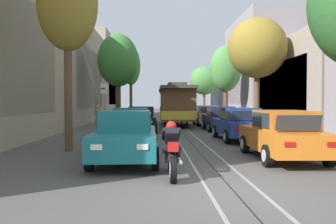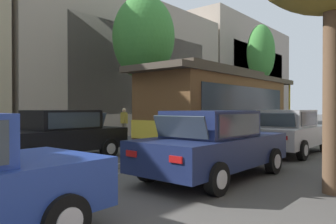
{
  "view_description": "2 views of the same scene",
  "coord_description": "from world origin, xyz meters",
  "px_view_note": "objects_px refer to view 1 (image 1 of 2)",
  "views": [
    {
      "loc": [
        -1.62,
        -6.81,
        1.84
      ],
      "look_at": [
        -0.58,
        20.56,
        1.06
      ],
      "focal_mm": 36.08,
      "sensor_mm": 36.0,
      "label": 1
    },
    {
      "loc": [
        6.6,
        8.57,
        1.64
      ],
      "look_at": [
        -0.73,
        17.44,
        1.51
      ],
      "focal_mm": 34.4,
      "sensor_mm": 36.0,
      "label": 2
    }
  ],
  "objects_px": {
    "parked_car_orange_near_right": "(282,135)",
    "motorcycle_with_rider": "(172,150)",
    "street_tree_kerb_right_second": "(257,48)",
    "street_sign_post": "(104,105)",
    "cable_car_trolley": "(176,105)",
    "parked_car_teal_second_left": "(132,125)",
    "pedestrian_on_left_pavement": "(98,114)",
    "pedestrian_on_right_pavement": "(252,116)",
    "parked_car_silver_fourth_right": "(207,115)",
    "parked_car_blue_second_right": "(239,124)",
    "street_tree_kerb_right_mid": "(226,69)",
    "street_tree_kerb_right_fourth": "(204,81)",
    "street_tree_kerb_left_near": "(68,5)",
    "parked_car_black_mid_left": "(141,119)",
    "parked_car_teal_near_left": "(126,136)",
    "street_tree_kerb_left_mid": "(131,66)",
    "street_tree_kerb_left_second": "(118,61)",
    "parked_car_navy_mid_right": "(220,118)"
  },
  "relations": [
    {
      "from": "parked_car_orange_near_right",
      "to": "motorcycle_with_rider",
      "type": "height_order",
      "value": "parked_car_orange_near_right"
    },
    {
      "from": "street_tree_kerb_right_second",
      "to": "street_sign_post",
      "type": "height_order",
      "value": "street_tree_kerb_right_second"
    },
    {
      "from": "cable_car_trolley",
      "to": "street_sign_post",
      "type": "xyz_separation_m",
      "value": [
        -4.05,
        -10.6,
        0.07
      ]
    },
    {
      "from": "parked_car_teal_second_left",
      "to": "pedestrian_on_left_pavement",
      "type": "xyz_separation_m",
      "value": [
        -3.54,
        11.68,
        0.14
      ]
    },
    {
      "from": "pedestrian_on_right_pavement",
      "to": "street_sign_post",
      "type": "xyz_separation_m",
      "value": [
        -9.51,
        -8.26,
        0.85
      ]
    },
    {
      "from": "parked_car_silver_fourth_right",
      "to": "pedestrian_on_left_pavement",
      "type": "height_order",
      "value": "pedestrian_on_left_pavement"
    },
    {
      "from": "street_tree_kerb_right_second",
      "to": "street_sign_post",
      "type": "xyz_separation_m",
      "value": [
        -9.16,
        -6.02,
        -3.69
      ]
    },
    {
      "from": "parked_car_blue_second_right",
      "to": "street_tree_kerb_right_mid",
      "type": "xyz_separation_m",
      "value": [
        2.69,
        15.93,
        4.23
      ]
    },
    {
      "from": "street_tree_kerb_right_second",
      "to": "street_tree_kerb_right_fourth",
      "type": "xyz_separation_m",
      "value": [
        -0.38,
        21.53,
        -0.79
      ]
    },
    {
      "from": "parked_car_blue_second_right",
      "to": "street_tree_kerb_left_near",
      "type": "relative_size",
      "value": 0.59
    },
    {
      "from": "parked_car_black_mid_left",
      "to": "pedestrian_on_right_pavement",
      "type": "height_order",
      "value": "parked_car_black_mid_left"
    },
    {
      "from": "parked_car_silver_fourth_right",
      "to": "street_tree_kerb_right_mid",
      "type": "height_order",
      "value": "street_tree_kerb_right_mid"
    },
    {
      "from": "parked_car_orange_near_right",
      "to": "street_tree_kerb_right_mid",
      "type": "distance_m",
      "value": 21.91
    },
    {
      "from": "parked_car_black_mid_left",
      "to": "parked_car_blue_second_right",
      "type": "height_order",
      "value": "same"
    },
    {
      "from": "parked_car_black_mid_left",
      "to": "street_tree_kerb_right_mid",
      "type": "height_order",
      "value": "street_tree_kerb_right_mid"
    },
    {
      "from": "motorcycle_with_rider",
      "to": "street_tree_kerb_right_fourth",
      "type": "bearing_deg",
      "value": 80.43
    },
    {
      "from": "parked_car_teal_near_left",
      "to": "street_tree_kerb_left_mid",
      "type": "distance_m",
      "value": 31.24
    },
    {
      "from": "street_tree_kerb_right_mid",
      "to": "motorcycle_with_rider",
      "type": "height_order",
      "value": "street_tree_kerb_right_mid"
    },
    {
      "from": "parked_car_teal_near_left",
      "to": "street_tree_kerb_left_second",
      "type": "relative_size",
      "value": 0.6
    },
    {
      "from": "street_sign_post",
      "to": "parked_car_blue_second_right",
      "type": "bearing_deg",
      "value": -0.05
    },
    {
      "from": "parked_car_blue_second_right",
      "to": "parked_car_silver_fourth_right",
      "type": "distance_m",
      "value": 11.06
    },
    {
      "from": "cable_car_trolley",
      "to": "street_tree_kerb_left_mid",
      "type": "bearing_deg",
      "value": 107.61
    },
    {
      "from": "street_tree_kerb_left_mid",
      "to": "pedestrian_on_left_pavement",
      "type": "relative_size",
      "value": 5.23
    },
    {
      "from": "street_tree_kerb_left_second",
      "to": "street_tree_kerb_right_mid",
      "type": "distance_m",
      "value": 10.93
    },
    {
      "from": "parked_car_silver_fourth_right",
      "to": "street_tree_kerb_left_near",
      "type": "height_order",
      "value": "street_tree_kerb_left_near"
    },
    {
      "from": "parked_car_black_mid_left",
      "to": "parked_car_orange_near_right",
      "type": "bearing_deg",
      "value": -64.22
    },
    {
      "from": "parked_car_navy_mid_right",
      "to": "pedestrian_on_left_pavement",
      "type": "xyz_separation_m",
      "value": [
        -8.88,
        5.33,
        0.14
      ]
    },
    {
      "from": "parked_car_teal_near_left",
      "to": "parked_car_orange_near_right",
      "type": "height_order",
      "value": "same"
    },
    {
      "from": "street_tree_kerb_right_mid",
      "to": "cable_car_trolley",
      "type": "xyz_separation_m",
      "value": [
        -5.11,
        -5.32,
        -3.37
      ]
    },
    {
      "from": "street_tree_kerb_left_mid",
      "to": "street_tree_kerb_right_mid",
      "type": "bearing_deg",
      "value": -43.17
    },
    {
      "from": "parked_car_black_mid_left",
      "to": "cable_car_trolley",
      "type": "height_order",
      "value": "cable_car_trolley"
    },
    {
      "from": "cable_car_trolley",
      "to": "pedestrian_on_right_pavement",
      "type": "height_order",
      "value": "cable_car_trolley"
    },
    {
      "from": "street_tree_kerb_right_second",
      "to": "pedestrian_on_right_pavement",
      "type": "height_order",
      "value": "street_tree_kerb_right_second"
    },
    {
      "from": "street_tree_kerb_left_near",
      "to": "parked_car_teal_second_left",
      "type": "bearing_deg",
      "value": 50.65
    },
    {
      "from": "parked_car_orange_near_right",
      "to": "parked_car_black_mid_left",
      "type": "bearing_deg",
      "value": 115.78
    },
    {
      "from": "parked_car_orange_near_right",
      "to": "street_sign_post",
      "type": "xyz_separation_m",
      "value": [
        -6.52,
        5.41,
        0.93
      ]
    },
    {
      "from": "street_tree_kerb_right_fourth",
      "to": "pedestrian_on_right_pavement",
      "type": "height_order",
      "value": "street_tree_kerb_right_fourth"
    },
    {
      "from": "parked_car_navy_mid_right",
      "to": "street_sign_post",
      "type": "height_order",
      "value": "street_sign_post"
    },
    {
      "from": "street_tree_kerb_right_second",
      "to": "pedestrian_on_right_pavement",
      "type": "xyz_separation_m",
      "value": [
        0.35,
        2.24,
        -4.54
      ]
    },
    {
      "from": "street_tree_kerb_right_mid",
      "to": "motorcycle_with_rider",
      "type": "bearing_deg",
      "value": -104.94
    },
    {
      "from": "parked_car_teal_second_left",
      "to": "street_sign_post",
      "type": "relative_size",
      "value": 1.56
    },
    {
      "from": "parked_car_teal_near_left",
      "to": "street_tree_kerb_right_fourth",
      "type": "height_order",
      "value": "street_tree_kerb_right_fourth"
    },
    {
      "from": "parked_car_teal_second_left",
      "to": "parked_car_black_mid_left",
      "type": "height_order",
      "value": "same"
    },
    {
      "from": "parked_car_teal_near_left",
      "to": "parked_car_silver_fourth_right",
      "type": "height_order",
      "value": "same"
    },
    {
      "from": "parked_car_silver_fourth_right",
      "to": "street_tree_kerb_left_second",
      "type": "relative_size",
      "value": 0.6
    },
    {
      "from": "street_tree_kerb_left_second",
      "to": "street_tree_kerb_left_near",
      "type": "bearing_deg",
      "value": -91.3
    },
    {
      "from": "street_tree_kerb_left_near",
      "to": "street_tree_kerb_left_second",
      "type": "distance_m",
      "value": 14.13
    },
    {
      "from": "parked_car_teal_near_left",
      "to": "pedestrian_on_right_pavement",
      "type": "distance_m",
      "value": 16.08
    },
    {
      "from": "street_tree_kerb_left_near",
      "to": "street_tree_kerb_right_mid",
      "type": "height_order",
      "value": "street_tree_kerb_left_near"
    },
    {
      "from": "street_tree_kerb_left_near",
      "to": "street_tree_kerb_right_fourth",
      "type": "relative_size",
      "value": 1.14
    }
  ]
}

